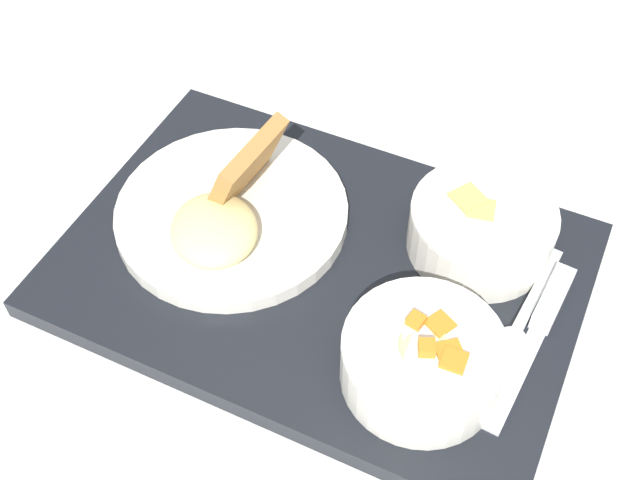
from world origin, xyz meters
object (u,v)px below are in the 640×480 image
Objects in this scene: bowl_soup at (481,226)px; plate_main at (229,213)px; bowl_salad at (423,358)px; knife at (546,313)px; spoon at (516,332)px.

plate_main is at bearing 25.58° from bowl_soup.
bowl_salad is 0.14m from bowl_soup.
bowl_soup is 0.09m from knife.
bowl_salad is at bearing -34.18° from spoon.
spoon is at bearing -27.02° from knife.
spoon is (0.01, 0.03, -0.00)m from knife.
knife is (-0.08, 0.04, -0.02)m from bowl_soup.
bowl_salad is 0.60× the size of plate_main.
plate_main is at bearing -85.67° from spoon.
knife is at bearing -168.76° from plate_main.
spoon is (-0.26, -0.03, -0.01)m from plate_main.
bowl_soup reaches higher than spoon.
bowl_salad is at bearing -32.98° from knife.
bowl_soup reaches higher than knife.
spoon is (-0.07, 0.07, -0.02)m from bowl_soup.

